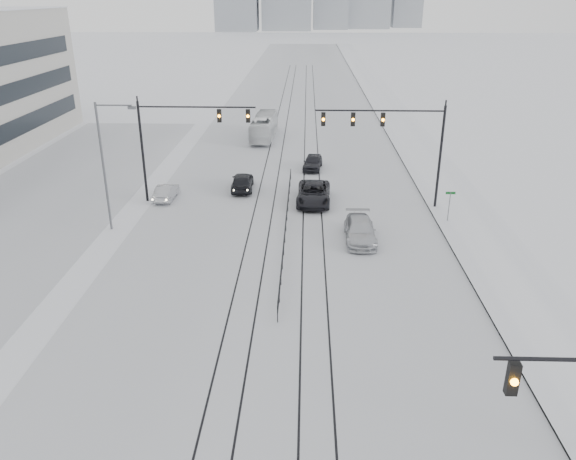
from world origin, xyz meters
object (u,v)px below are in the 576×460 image
Objects in this scene: sedan_nb_right at (360,231)px; sedan_sb_outer at (166,192)px; sedan_sb_inner at (242,181)px; sedan_nb_far at (313,162)px; box_truck at (264,127)px; sedan_nb_front at (314,194)px.

sedan_sb_outer is at bearing 152.53° from sedan_nb_right.
sedan_sb_outer is (-5.95, -2.53, -0.14)m from sedan_sb_inner.
sedan_sb_inner reaches higher than sedan_nb_right.
sedan_sb_outer is 0.93× the size of sedan_nb_far.
sedan_sb_outer is 22.15m from box_truck.
sedan_nb_front is at bearing 179.33° from sedan_sb_outer.
sedan_nb_far is (6.05, 6.35, -0.07)m from sedan_sb_inner.
box_truck is at bearing 106.44° from sedan_nb_front.
sedan_nb_far is at bearing 116.99° from box_truck.
sedan_nb_right is (15.08, -7.86, 0.10)m from sedan_sb_outer.
sedan_sb_outer is at bearing 179.82° from sedan_nb_front.
sedan_sb_inner is 6.47m from sedan_sb_outer.
sedan_nb_right is at bearing -72.61° from sedan_nb_far.
sedan_sb_inner reaches higher than sedan_nb_far.
sedan_nb_front is 22.35m from box_truck.
sedan_sb_inner is 0.46× the size of box_truck.
sedan_nb_front is (12.00, -0.48, 0.17)m from sedan_sb_outer.
sedan_nb_right is (3.08, -7.38, -0.06)m from sedan_nb_front.
sedan_nb_right is 0.52× the size of box_truck.
box_truck is (6.47, 21.17, 0.72)m from sedan_sb_outer.
sedan_nb_front reaches higher than sedan_sb_inner.
sedan_sb_outer is at bearing 75.76° from box_truck.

